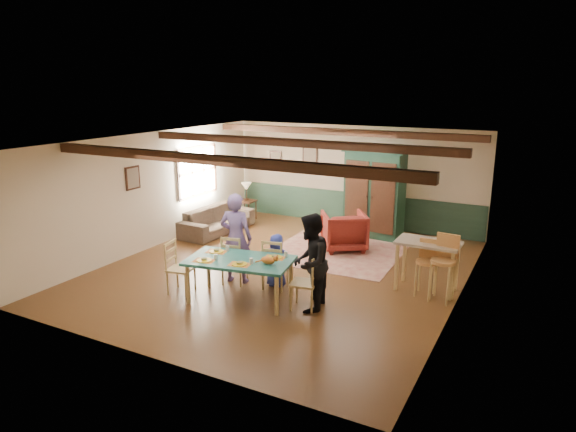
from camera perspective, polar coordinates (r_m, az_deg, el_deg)
The scene contains 35 objects.
floor at distance 10.79m, azimuth -0.47°, elevation -5.98°, with size 8.00×8.00×0.00m, color #462813.
wall_back at distance 13.97m, azimuth 7.32°, elevation 4.43°, with size 7.00×0.02×2.70m, color beige.
wall_left at distance 12.40m, azimuth -14.90°, elevation 2.75°, with size 0.02×8.00×2.70m, color beige.
wall_right at distance 9.32m, azimuth 18.85°, elevation -1.42°, with size 0.02×8.00×2.70m, color beige.
ceiling at distance 10.16m, azimuth -0.50°, elevation 8.42°, with size 7.00×8.00×0.02m, color white.
wainscot_back at distance 14.14m, azimuth 7.17°, elevation 0.82°, with size 6.95×0.03×0.90m, color #203B2C.
ceiling_beam_front at distance 8.23m, azimuth -8.13°, elevation 6.18°, with size 6.95×0.16×0.16m, color black.
ceiling_beam_mid at distance 10.52m, azimuth 0.54°, elevation 8.15°, with size 6.95×0.16×0.16m, color black.
ceiling_beam_back at distance 12.88m, azimuth 5.91°, elevation 9.27°, with size 6.95×0.16×0.16m, color black.
window_left at distance 13.62m, azimuth -10.05°, elevation 4.91°, with size 0.06×1.60×1.30m, color white, non-canonical shape.
picture_left_wall at distance 11.88m, azimuth -16.86°, elevation 4.07°, with size 0.04×0.42×0.52m, color tan, non-canonical shape.
picture_back_a at distance 14.37m, azimuth 2.45°, elevation 6.63°, with size 0.45×0.04×0.55m, color tan, non-canonical shape.
picture_back_b at distance 14.89m, azimuth -1.40°, elevation 6.34°, with size 0.38×0.04×0.48m, color tan, non-canonical shape.
dining_table at distance 9.26m, azimuth -5.33°, elevation -7.08°, with size 1.85×1.03×0.77m, color #1D5D55, non-canonical shape.
dining_chair_far_left at distance 10.01m, azimuth -5.92°, elevation -4.76°, with size 0.43×0.45×0.98m, color tan, non-canonical shape.
dining_chair_far_right at distance 9.73m, azimuth -1.43°, elevation -5.26°, with size 0.43×0.45×0.98m, color tan, non-canonical shape.
dining_chair_end_left at distance 9.71m, azimuth -11.84°, elevation -5.63°, with size 0.43×0.45×0.98m, color tan, non-canonical shape.
dining_chair_end_right at distance 8.86m, azimuth 1.80°, elevation -7.32°, with size 0.43×0.45×0.98m, color tan, non-canonical shape.
person_man at distance 9.96m, azimuth -5.79°, elevation -2.45°, with size 0.65×0.42×1.77m, color slate.
person_woman at distance 8.71m, azimuth 2.47°, elevation -5.20°, with size 0.82×0.64×1.70m, color black.
person_child at distance 9.80m, azimuth -1.28°, elevation -4.95°, with size 0.50×0.33×1.03m, color #27359E.
cat at distance 8.81m, azimuth -2.24°, elevation -4.85°, with size 0.37×0.14×0.18m, color orange, non-canonical shape.
place_setting_near_left at distance 9.11m, azimuth -9.31°, elevation -4.62°, with size 0.41×0.31×0.11m, color yellow, non-canonical shape.
place_setting_near_center at distance 8.84m, azimuth -5.41°, elevation -5.09°, with size 0.41×0.31×0.11m, color yellow, non-canonical shape.
place_setting_far_left at distance 9.55m, azimuth -7.95°, elevation -3.66°, with size 0.41×0.31×0.11m, color yellow, non-canonical shape.
place_setting_far_right at distance 9.14m, azimuth -1.49°, elevation -4.36°, with size 0.41×0.31×0.11m, color yellow, non-canonical shape.
area_rug at distance 12.21m, azimuth 5.94°, elevation -3.55°, with size 2.85×3.38×0.01m, color tan.
armoire at distance 12.98m, azimuth 9.58°, elevation 2.52°, with size 1.59×0.63×2.24m, color #122E21.
armchair at distance 12.01m, azimuth 6.24°, elevation -1.66°, with size 0.95×0.98×0.89m, color #501010.
sofa at distance 13.49m, azimuth -7.88°, elevation -0.43°, with size 2.22×0.87×0.65m, color #3F3227.
end_table at distance 14.61m, azimuth -4.61°, elevation 0.66°, with size 0.46×0.46×0.56m, color black, non-canonical shape.
table_lamp at distance 14.49m, azimuth -4.65°, elevation 2.73°, with size 0.29×0.29×0.51m, color beige, non-canonical shape.
counter_table at distance 9.95m, azimuth 15.17°, elevation -5.38°, with size 1.15×0.67×0.96m, color #C4B199, non-canonical shape.
bar_stool_left at distance 9.70m, azimuth 15.05°, elevation -5.65°, with size 0.37×0.40×1.04m, color tan, non-canonical shape.
bar_stool_right at distance 9.50m, azimuth 16.80°, elevation -5.67°, with size 0.43×0.47×1.21m, color tan, non-canonical shape.
Camera 1 is at (4.78, -8.90, 3.80)m, focal length 32.00 mm.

